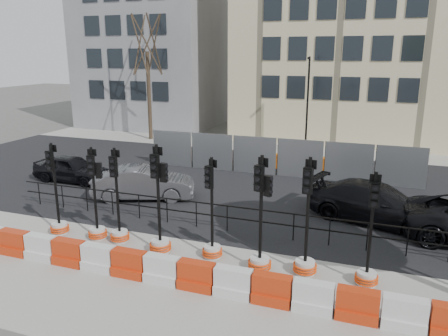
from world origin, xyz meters
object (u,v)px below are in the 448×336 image
at_px(car_a, 72,169).
at_px(car_c, 376,203).
at_px(traffic_signal_a, 58,216).
at_px(traffic_signal_h, 368,263).
at_px(traffic_signal_d, 160,228).

height_order(car_a, car_c, car_c).
height_order(traffic_signal_a, car_c, traffic_signal_a).
height_order(traffic_signal_h, car_a, traffic_signal_h).
height_order(traffic_signal_d, car_c, traffic_signal_d).
relative_size(traffic_signal_h, car_c, 0.59).
xyz_separation_m(traffic_signal_a, car_a, (-3.81, 5.53, -0.02)).
bearing_deg(car_c, traffic_signal_a, 131.65).
bearing_deg(car_a, traffic_signal_h, -110.74).
xyz_separation_m(traffic_signal_h, car_c, (0.11, 4.98, 0.07)).
distance_m(traffic_signal_h, car_c, 4.98).
xyz_separation_m(traffic_signal_d, traffic_signal_h, (6.34, 0.11, -0.18)).
relative_size(traffic_signal_a, traffic_signal_d, 0.93).
distance_m(traffic_signal_a, car_c, 11.65).
bearing_deg(car_a, traffic_signal_d, -125.07).
height_order(traffic_signal_d, car_a, traffic_signal_d).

